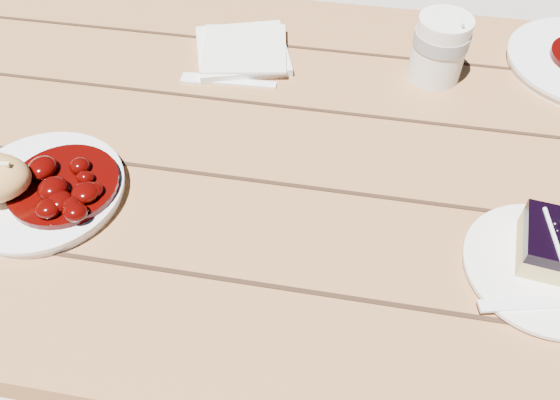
% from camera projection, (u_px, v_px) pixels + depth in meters
% --- Properties ---
extents(ground, '(60.00, 60.00, 0.00)m').
position_uv_depth(ground, '(204.00, 349.00, 1.38)').
color(ground, '#A59F95').
rests_on(ground, ground).
extents(picnic_table, '(2.00, 1.55, 0.75)m').
position_uv_depth(picnic_table, '(168.00, 198.00, 0.93)').
color(picnic_table, brown).
rests_on(picnic_table, ground).
extents(main_plate, '(0.21, 0.21, 0.02)m').
position_uv_depth(main_plate, '(44.00, 191.00, 0.72)').
color(main_plate, white).
rests_on(main_plate, picnic_table).
extents(goulash_stew, '(0.14, 0.14, 0.04)m').
position_uv_depth(goulash_stew, '(60.00, 177.00, 0.70)').
color(goulash_stew, '#3D0302').
rests_on(goulash_stew, main_plate).
extents(dessert_plate, '(0.18, 0.18, 0.01)m').
position_uv_depth(dessert_plate, '(544.00, 268.00, 0.64)').
color(dessert_plate, white).
rests_on(dessert_plate, picnic_table).
extents(blueberry_cake, '(0.09, 0.09, 0.05)m').
position_uv_depth(blueberry_cake, '(560.00, 245.00, 0.63)').
color(blueberry_cake, '#D0BB71').
rests_on(blueberry_cake, dessert_plate).
extents(fork_dessert, '(0.16, 0.06, 0.00)m').
position_uv_depth(fork_dessert, '(534.00, 303.00, 0.60)').
color(fork_dessert, white).
rests_on(fork_dessert, dessert_plate).
extents(coffee_cup, '(0.08, 0.08, 0.10)m').
position_uv_depth(coffee_cup, '(439.00, 48.00, 0.85)').
color(coffee_cup, white).
rests_on(coffee_cup, picnic_table).
extents(napkin_stack, '(0.19, 0.19, 0.01)m').
position_uv_depth(napkin_stack, '(242.00, 51.00, 0.93)').
color(napkin_stack, white).
rests_on(napkin_stack, picnic_table).
extents(fork_table, '(0.16, 0.03, 0.00)m').
position_uv_depth(fork_table, '(238.00, 82.00, 0.88)').
color(fork_table, white).
rests_on(fork_table, picnic_table).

